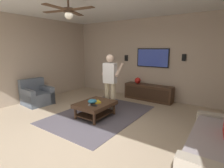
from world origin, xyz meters
name	(u,v)px	position (x,y,z in m)	size (l,w,h in m)	color
ground_plane	(90,127)	(0.00, 0.00, 0.00)	(7.46, 7.46, 0.00)	tan
wall_back_tv	(147,59)	(3.14, 0.00, 1.43)	(0.10, 6.42, 2.86)	#BCA893
wall_side_far	(16,60)	(0.00, 3.16, 1.43)	(6.39, 0.10, 2.86)	#BCA893
area_rug	(100,114)	(0.73, 0.30, 0.01)	(2.93, 2.02, 0.01)	#514C56
couch	(221,150)	(0.01, -2.60, 0.32)	(1.92, 0.90, 0.87)	#A89E8E
armchair	(37,96)	(0.28, 2.60, 0.28)	(0.86, 0.87, 0.82)	slate
coffee_table	(95,106)	(0.53, 0.30, 0.30)	(1.00, 0.80, 0.40)	#422B1C
media_console	(148,92)	(2.81, -0.24, 0.28)	(0.45, 1.70, 0.55)	#422B1C
tv	(153,58)	(3.05, -0.24, 1.48)	(0.05, 1.16, 0.65)	black
person_standing	(110,79)	(1.23, 0.30, 0.93)	(0.58, 0.58, 1.64)	#C6B793
bowl	(92,101)	(0.45, 0.32, 0.45)	(0.24, 0.24, 0.11)	teal
remote_white	(96,102)	(0.55, 0.29, 0.41)	(0.15, 0.04, 0.02)	white
remote_black	(94,106)	(0.30, 0.12, 0.41)	(0.15, 0.04, 0.02)	black
remote_grey	(89,105)	(0.28, 0.27, 0.41)	(0.15, 0.04, 0.02)	slate
book	(97,102)	(0.56, 0.26, 0.42)	(0.22, 0.16, 0.04)	gold
vase_round	(138,80)	(2.81, 0.20, 0.66)	(0.22, 0.22, 0.22)	red
wall_speaker_left	(184,58)	(3.06, -1.28, 1.52)	(0.06, 0.12, 0.22)	black
wall_speaker_right	(126,58)	(3.06, 0.84, 1.44)	(0.06, 0.12, 0.22)	black
ceiling_fan	(68,12)	(-0.31, 0.23, 2.53)	(1.19, 1.20, 0.46)	#4C3828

